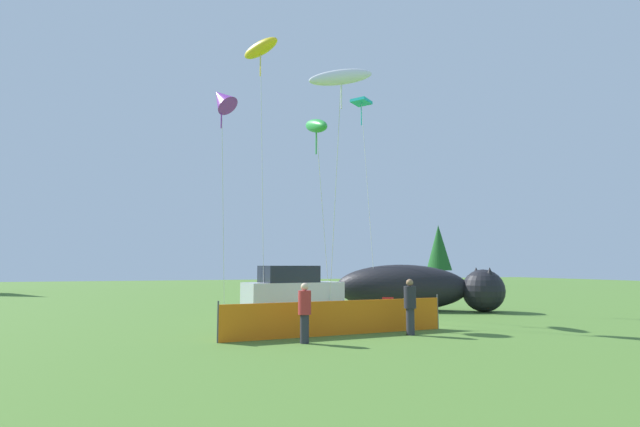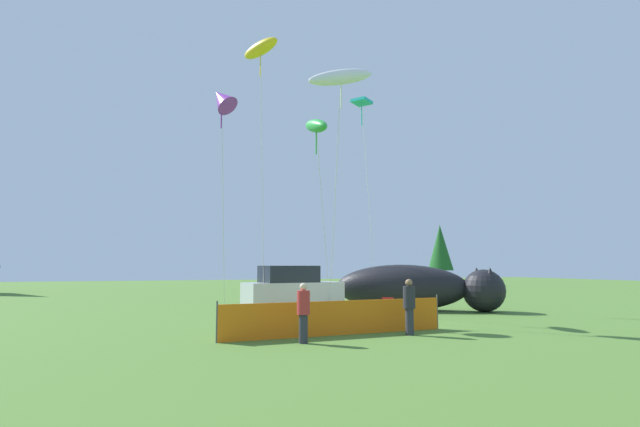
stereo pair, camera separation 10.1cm
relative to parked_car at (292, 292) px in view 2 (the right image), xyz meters
The scene contains 13 objects.
ground_plane 3.90m from the parked_car, 62.92° to the right, with size 120.00×120.00×0.00m, color #4C752D.
parked_car is the anchor object (origin of this frame).
folding_chair 4.14m from the parked_car, 36.51° to the right, with size 0.70×0.70×0.89m.
inflatable_cat 6.51m from the parked_car, ahead, with size 7.57×5.71×2.22m.
safety_fence 5.98m from the parked_car, 92.18° to the right, with size 7.69×0.67×1.18m.
spectator_in_red_shirt 7.37m from the parked_car, 103.78° to the right, with size 0.37×0.37×1.68m.
spectator_in_yellow_shirt 6.96m from the parked_car, 74.07° to the right, with size 0.38×0.38×1.75m.
kite_white_ghost 9.15m from the parked_car, 68.33° to the right, with size 3.10×2.88×10.41m.
kite_yellow_hero 10.92m from the parked_car, 161.98° to the left, with size 1.61×2.17×12.41m.
kite_teal_diamond 11.24m from the parked_car, 33.11° to the left, with size 1.26×2.74×11.13m.
kite_green_fish 7.42m from the parked_car, ahead, with size 1.88×3.41×9.04m.
kite_purple_delta 8.83m from the parked_car, behind, with size 1.67×2.93×10.05m.
horizon_tree_east 39.00m from the parked_car, 47.70° to the left, with size 2.88×2.88×6.86m.
Camera 2 is at (-7.79, -17.46, 2.18)m, focal length 28.00 mm.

